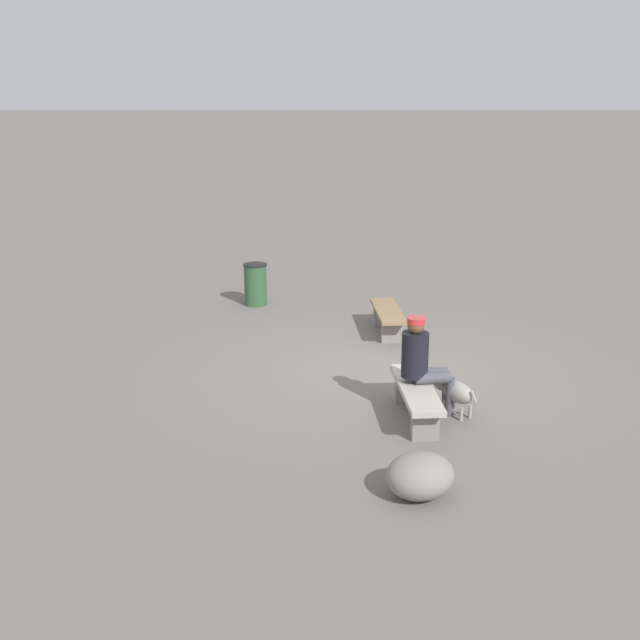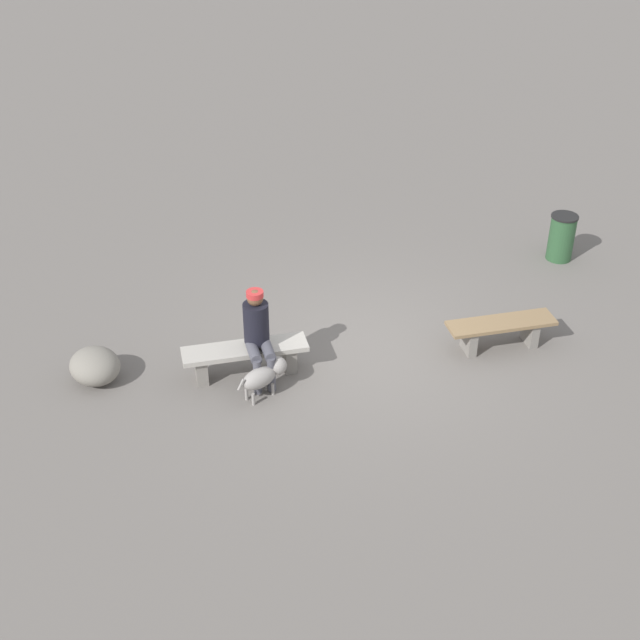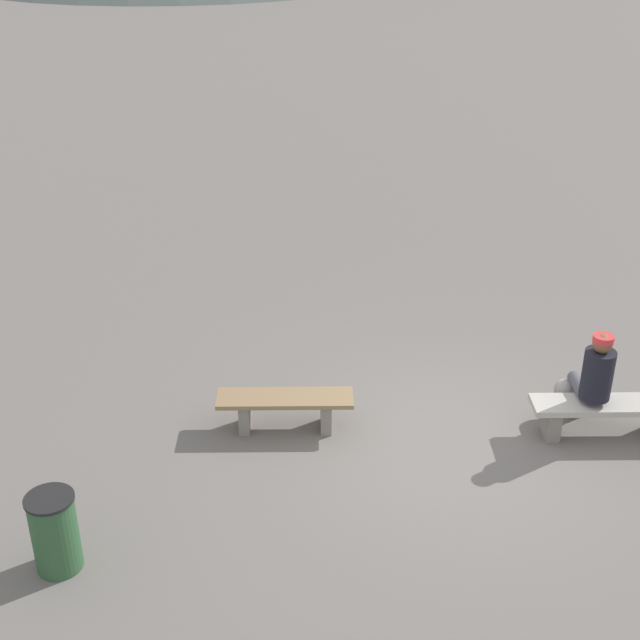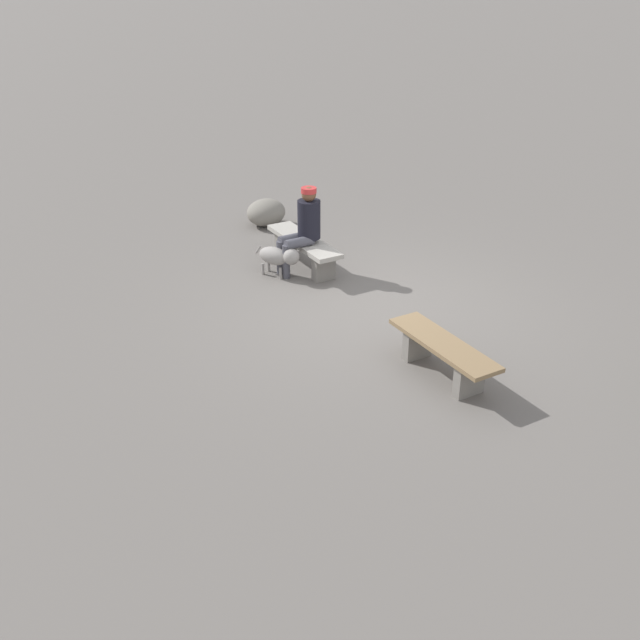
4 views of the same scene
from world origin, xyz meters
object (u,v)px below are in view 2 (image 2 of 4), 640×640
(seated_person, at_px, (258,330))
(boulder, at_px, (95,366))
(trash_bin, at_px, (562,237))
(bench_left, at_px, (501,329))
(dog, at_px, (264,375))
(bench_right, at_px, (245,355))

(seated_person, bearing_deg, boulder, -12.09)
(trash_bin, xyz_separation_m, boulder, (7.62, 2.21, -0.17))
(seated_person, bearing_deg, bench_left, 176.97)
(seated_person, distance_m, dog, 0.61)
(bench_left, bearing_deg, boulder, -5.20)
(bench_left, distance_m, boulder, 5.71)
(seated_person, relative_size, dog, 1.86)
(trash_bin, bearing_deg, dog, 28.52)
(dog, distance_m, boulder, 2.35)
(bench_right, bearing_deg, bench_left, 177.03)
(dog, bearing_deg, trash_bin, -2.73)
(bench_left, height_order, trash_bin, trash_bin)
(bench_left, relative_size, seated_person, 1.21)
(dog, height_order, boulder, dog)
(dog, bearing_deg, bench_left, -22.30)
(bench_right, distance_m, trash_bin, 6.09)
(seated_person, height_order, trash_bin, seated_person)
(bench_left, relative_size, dog, 2.26)
(trash_bin, relative_size, boulder, 1.08)
(bench_left, distance_m, dog, 3.51)
(bench_left, relative_size, trash_bin, 1.98)
(seated_person, height_order, dog, seated_person)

